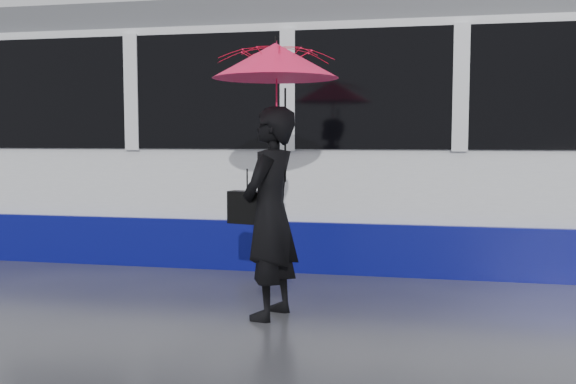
# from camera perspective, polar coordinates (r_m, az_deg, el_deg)

# --- Properties ---
(ground) EXTENTS (90.00, 90.00, 0.00)m
(ground) POSITION_cam_1_polar(r_m,az_deg,el_deg) (6.63, -0.23, -9.44)
(ground) COLOR #2D2E33
(ground) RESTS_ON ground
(rails) EXTENTS (34.00, 1.51, 0.02)m
(rails) POSITION_cam_1_polar(r_m,az_deg,el_deg) (9.03, 3.01, -5.52)
(rails) COLOR #3F3D38
(rails) RESTS_ON ground
(tram) EXTENTS (26.00, 2.56, 3.35)m
(tram) POSITION_cam_1_polar(r_m,az_deg,el_deg) (8.85, 4.76, 4.85)
(tram) COLOR white
(tram) RESTS_ON ground
(woman) EXTENTS (0.60, 0.78, 1.91)m
(woman) POSITION_cam_1_polar(r_m,az_deg,el_deg) (5.80, -1.59, -1.89)
(woman) COLOR black
(woman) RESTS_ON ground
(umbrella) EXTENTS (1.35, 1.35, 1.29)m
(umbrella) POSITION_cam_1_polar(r_m,az_deg,el_deg) (5.76, -1.12, 9.44)
(umbrella) COLOR #DC1252
(umbrella) RESTS_ON ground
(handbag) EXTENTS (0.37, 0.22, 0.48)m
(handbag) POSITION_cam_1_polar(r_m,az_deg,el_deg) (5.86, -3.64, -1.36)
(handbag) COLOR black
(handbag) RESTS_ON ground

